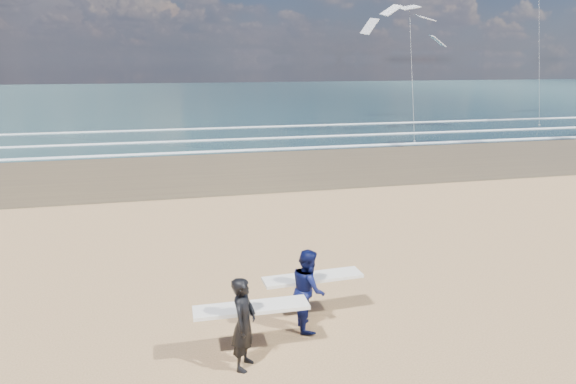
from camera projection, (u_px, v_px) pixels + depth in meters
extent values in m
cube|color=brown|center=(524.00, 153.00, 31.58)|extent=(220.00, 12.00, 0.01)
cube|color=#182F35|center=(301.00, 95.00, 82.43)|extent=(220.00, 100.00, 0.02)
cube|color=white|center=(479.00, 141.00, 36.09)|extent=(220.00, 0.50, 0.05)
cube|color=white|center=(444.00, 132.00, 40.51)|extent=(220.00, 0.50, 0.05)
cube|color=white|center=(407.00, 122.00, 46.63)|extent=(220.00, 0.50, 0.05)
imported|color=black|center=(244.00, 323.00, 9.42)|extent=(0.68, 0.78, 1.79)
cube|color=white|center=(251.00, 308.00, 9.76)|extent=(2.21, 0.54, 0.07)
imported|color=#0C1244|center=(308.00, 289.00, 10.86)|extent=(0.73, 0.90, 1.76)
cube|color=white|center=(313.00, 277.00, 11.21)|extent=(2.22, 0.63, 0.07)
cube|color=slate|center=(414.00, 141.00, 35.98)|extent=(0.12, 0.12, 0.10)
cube|color=slate|center=(539.00, 125.00, 44.90)|extent=(0.12, 0.12, 0.10)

